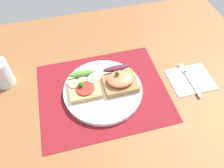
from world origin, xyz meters
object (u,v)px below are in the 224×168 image
(sandwich_salmon, at_px, (120,80))
(fork, at_px, (189,78))
(napkin, at_px, (191,79))
(sandwich_egg_tomato, at_px, (84,86))
(drinking_glass, at_px, (1,73))
(plate, at_px, (103,90))

(sandwich_salmon, bearing_deg, fork, -6.44)
(napkin, bearing_deg, sandwich_salmon, 173.51)
(sandwich_egg_tomato, xyz_separation_m, drinking_glass, (-0.25, 0.10, 0.02))
(fork, xyz_separation_m, drinking_glass, (-0.60, 0.14, 0.04))
(napkin, xyz_separation_m, fork, (-0.01, 0.00, 0.00))
(plate, xyz_separation_m, fork, (0.29, -0.02, -0.00))
(sandwich_egg_tomato, bearing_deg, napkin, -6.41)
(sandwich_egg_tomato, relative_size, drinking_glass, 1.09)
(napkin, distance_m, fork, 0.01)
(sandwich_egg_tomato, height_order, sandwich_salmon, sandwich_salmon)
(plate, relative_size, fork, 1.69)
(plate, bearing_deg, sandwich_salmon, 4.78)
(plate, xyz_separation_m, sandwich_salmon, (0.06, 0.00, 0.03))
(sandwich_salmon, xyz_separation_m, fork, (0.24, -0.03, -0.03))
(sandwich_egg_tomato, bearing_deg, sandwich_salmon, -6.25)
(fork, bearing_deg, sandwich_salmon, 173.56)
(napkin, bearing_deg, sandwich_egg_tomato, 173.59)
(sandwich_egg_tomato, distance_m, sandwich_salmon, 0.11)
(napkin, bearing_deg, drinking_glass, 166.71)
(drinking_glass, bearing_deg, napkin, -13.29)
(plate, height_order, fork, plate)
(sandwich_salmon, height_order, napkin, sandwich_salmon)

